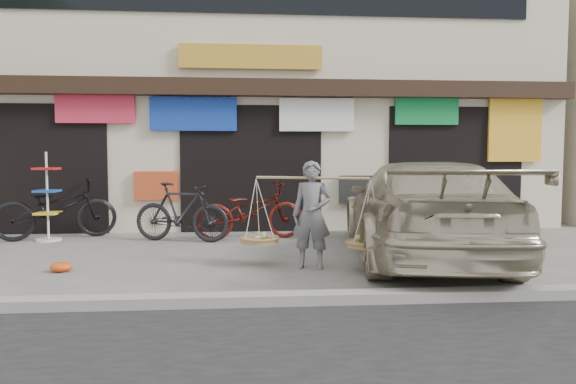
{
  "coord_description": "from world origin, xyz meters",
  "views": [
    {
      "loc": [
        -0.08,
        -7.51,
        1.62
      ],
      "look_at": [
        0.59,
        0.9,
        1.03
      ],
      "focal_mm": 32.0,
      "sensor_mm": 36.0,
      "label": 1
    }
  ],
  "objects": [
    {
      "name": "display_rack",
      "position": [
        -3.89,
        2.57,
        0.69
      ],
      "size": [
        0.47,
        0.47,
        1.7
      ],
      "rotation": [
        0.0,
        0.0,
        -0.04
      ],
      "color": "silver",
      "rests_on": "ground"
    },
    {
      "name": "street_vendor",
      "position": [
        0.84,
        -0.23,
        0.71
      ],
      "size": [
        2.05,
        1.05,
        1.56
      ],
      "rotation": [
        0.0,
        0.0,
        -0.32
      ],
      "color": "slate",
      "rests_on": "ground"
    },
    {
      "name": "shophouse_block",
      "position": [
        -0.0,
        6.42,
        3.45
      ],
      "size": [
        14.0,
        6.32,
        7.0
      ],
      "color": "beige",
      "rests_on": "ground"
    },
    {
      "name": "suv",
      "position": [
        2.67,
        0.4,
        0.77
      ],
      "size": [
        2.84,
        5.53,
        1.54
      ],
      "rotation": [
        0.0,
        0.0,
        3.01
      ],
      "color": "beige",
      "rests_on": "ground"
    },
    {
      "name": "bike_0",
      "position": [
        -3.82,
        2.8,
        0.59
      ],
      "size": [
        2.39,
        1.55,
        1.18
      ],
      "primitive_type": "imported",
      "rotation": [
        0.0,
        0.0,
        1.94
      ],
      "color": "black",
      "rests_on": "ground"
    },
    {
      "name": "ground",
      "position": [
        0.0,
        0.0,
        0.0
      ],
      "size": [
        70.0,
        70.0,
        0.0
      ],
      "primitive_type": "plane",
      "color": "slate",
      "rests_on": "ground"
    },
    {
      "name": "bike_2",
      "position": [
        -0.03,
        2.45,
        0.56
      ],
      "size": [
        2.22,
        1.13,
        1.11
      ],
      "primitive_type": "imported",
      "rotation": [
        0.0,
        0.0,
        1.76
      ],
      "color": "#4D120D",
      "rests_on": "ground"
    },
    {
      "name": "red_bag",
      "position": [
        -2.69,
        -0.19,
        0.07
      ],
      "size": [
        0.31,
        0.25,
        0.14
      ],
      "primitive_type": "ellipsoid",
      "color": "#EF4616",
      "rests_on": "ground"
    },
    {
      "name": "kerb",
      "position": [
        0.0,
        -2.0,
        0.06
      ],
      "size": [
        70.0,
        0.25,
        0.12
      ],
      "primitive_type": "cube",
      "color": "gray",
      "rests_on": "ground"
    },
    {
      "name": "bike_1",
      "position": [
        -1.33,
        2.27,
        0.56
      ],
      "size": [
        1.95,
        1.03,
        1.13
      ],
      "primitive_type": "imported",
      "rotation": [
        0.0,
        0.0,
        1.29
      ],
      "color": "black",
      "rests_on": "ground"
    }
  ]
}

